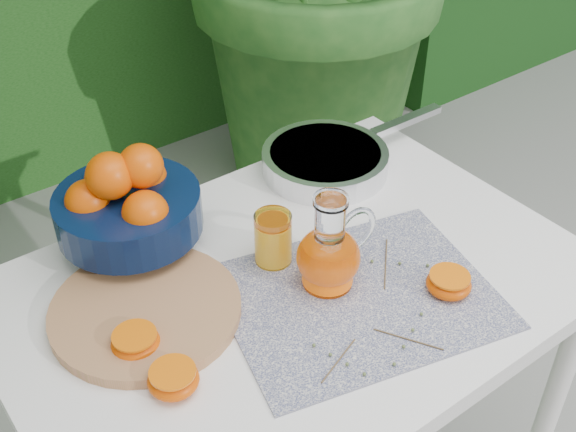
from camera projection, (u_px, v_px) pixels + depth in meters
white_table at (295, 314)px, 1.31m from camera, size 1.00×0.70×0.75m
placemat at (358, 297)px, 1.22m from camera, size 0.52×0.44×0.00m
cutting_board at (146, 310)px, 1.19m from camera, size 0.40×0.40×0.02m
fruit_bowl at (127, 203)px, 1.28m from camera, size 0.28×0.28×0.21m
juice_pitcher at (330, 254)px, 1.21m from camera, size 0.16×0.11×0.18m
juice_tumbler at (273, 239)px, 1.27m from camera, size 0.07×0.07×0.10m
saute_pan at (327, 159)px, 1.52m from camera, size 0.47×0.27×0.05m
orange_halves at (260, 333)px, 1.13m from camera, size 0.57×0.28×0.04m
thyme_sprigs at (379, 315)px, 1.18m from camera, size 0.32×0.26×0.01m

